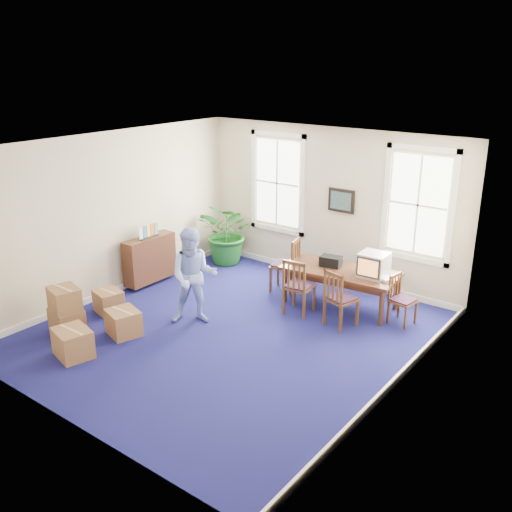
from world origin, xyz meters
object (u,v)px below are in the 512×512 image
Objects in this scene: chair_near_left at (299,286)px; credenza at (150,262)px; conference_table at (340,288)px; potted_plant at (229,233)px; man at (194,276)px; crt_tv at (373,265)px; cardboard_boxes at (79,311)px.

credenza is (-3.25, -0.67, -0.07)m from chair_near_left.
conference_table is 1.50× the size of potted_plant.
conference_table is at bearing 13.07° from man.
crt_tv reaches higher than chair_near_left.
conference_table is at bearing -127.10° from chair_near_left.
credenza is 0.78× the size of cardboard_boxes.
chair_near_left is 3.90m from cardboard_boxes.
potted_plant is (-2.74, 1.27, 0.18)m from chair_near_left.
man is at bearing -21.51° from credenza.
chair_near_left is 0.90× the size of credenza.
crt_tv is at bearing -150.11° from chair_near_left.
conference_table is at bearing 51.55° from cardboard_boxes.
potted_plant reaches higher than chair_near_left.
crt_tv reaches higher than conference_table.
credenza is at bearing 119.78° from man.
conference_table is at bearing -9.65° from potted_plant.
credenza is 0.83× the size of potted_plant.
credenza is at bearing 5.54° from chair_near_left.
chair_near_left is (-1.08, -0.78, -0.42)m from crt_tv.
man is 1.22× the size of potted_plant.
crt_tv is at bearing -0.71° from conference_table.
chair_near_left is 3.03m from potted_plant.
credenza is at bearing -104.71° from potted_plant.
man reaches higher than credenza.
cardboard_boxes is (0.74, -2.31, -0.03)m from credenza.
chair_near_left is at bearing 49.91° from cardboard_boxes.
chair_near_left is at bearing -146.21° from crt_tv.
potted_plant is (-3.82, 0.49, -0.24)m from crt_tv.
man is (-2.35, -2.23, -0.08)m from crt_tv.
crt_tv is 0.30× the size of man.
man is 2.17m from credenza.
conference_table is 1.23× the size of man.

